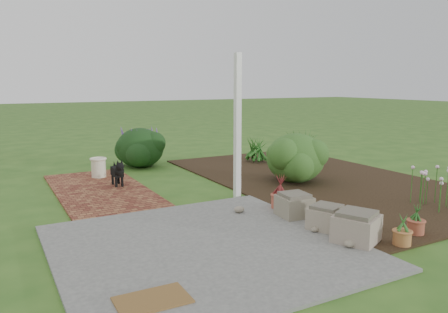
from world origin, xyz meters
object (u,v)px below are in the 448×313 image
black_dog (118,171)px  cream_ceramic_urn (99,168)px  stone_trough_near (356,228)px  evergreen_shrub (295,157)px

black_dog → cream_ceramic_urn: size_ratio=1.43×
stone_trough_near → cream_ceramic_urn: cream_ceramic_urn is taller
black_dog → cream_ceramic_urn: (-0.14, 1.00, -0.09)m
stone_trough_near → cream_ceramic_urn: bearing=110.1°
cream_ceramic_urn → evergreen_shrub: size_ratio=0.34×
stone_trough_near → evergreen_shrub: size_ratio=0.42×
stone_trough_near → cream_ceramic_urn: (-1.97, 5.36, 0.03)m
stone_trough_near → evergreen_shrub: 3.47m
stone_trough_near → evergreen_shrub: bearing=64.9°
stone_trough_near → black_dog: size_ratio=0.88×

